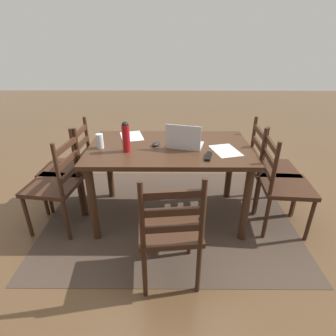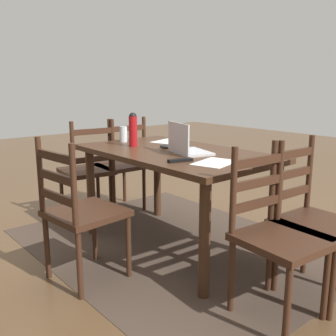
{
  "view_description": "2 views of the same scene",
  "coord_description": "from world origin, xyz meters",
  "px_view_note": "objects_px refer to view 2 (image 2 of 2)",
  "views": [
    {
      "loc": [
        0.0,
        2.33,
        1.7
      ],
      "look_at": [
        0.02,
        0.06,
        0.58
      ],
      "focal_mm": 28.86,
      "sensor_mm": 36.0,
      "label": 1
    },
    {
      "loc": [
        -2.17,
        1.92,
        1.28
      ],
      "look_at": [
        -0.03,
        0.1,
        0.66
      ],
      "focal_mm": 41.71,
      "sensor_mm": 36.0,
      "label": 2
    }
  ],
  "objects_px": {
    "chair_right_near": "(120,166)",
    "computer_mouse": "(166,146)",
    "water_bottle": "(133,129)",
    "chair_left_near": "(311,221)",
    "tv_remote": "(180,160)",
    "dining_table": "(175,164)",
    "drinking_glass": "(123,134)",
    "chair_left_far": "(277,235)",
    "chair_far_head": "(81,213)",
    "chair_right_far": "(88,171)",
    "laptop": "(186,146)"
  },
  "relations": [
    {
      "from": "chair_right_near",
      "to": "tv_remote",
      "type": "height_order",
      "value": "chair_right_near"
    },
    {
      "from": "chair_right_near",
      "to": "chair_left_far",
      "type": "height_order",
      "value": "same"
    },
    {
      "from": "chair_left_far",
      "to": "tv_remote",
      "type": "relative_size",
      "value": 5.59
    },
    {
      "from": "dining_table",
      "to": "tv_remote",
      "type": "distance_m",
      "value": 0.43
    },
    {
      "from": "chair_right_near",
      "to": "computer_mouse",
      "type": "relative_size",
      "value": 9.5
    },
    {
      "from": "chair_left_far",
      "to": "tv_remote",
      "type": "xyz_separation_m",
      "value": [
        0.71,
        0.08,
        0.32
      ]
    },
    {
      "from": "chair_right_near",
      "to": "computer_mouse",
      "type": "bearing_deg",
      "value": 170.04
    },
    {
      "from": "laptop",
      "to": "drinking_glass",
      "type": "distance_m",
      "value": 0.76
    },
    {
      "from": "dining_table",
      "to": "chair_right_far",
      "type": "distance_m",
      "value": 1.07
    },
    {
      "from": "chair_left_far",
      "to": "laptop",
      "type": "bearing_deg",
      "value": -9.58
    },
    {
      "from": "water_bottle",
      "to": "tv_remote",
      "type": "xyz_separation_m",
      "value": [
        -0.71,
        0.13,
        -0.13
      ]
    },
    {
      "from": "laptop",
      "to": "computer_mouse",
      "type": "xyz_separation_m",
      "value": [
        0.26,
        -0.03,
        -0.04
      ]
    },
    {
      "from": "computer_mouse",
      "to": "dining_table",
      "type": "bearing_deg",
      "value": -157.41
    },
    {
      "from": "chair_left_near",
      "to": "laptop",
      "type": "relative_size",
      "value": 2.58
    },
    {
      "from": "dining_table",
      "to": "tv_remote",
      "type": "xyz_separation_m",
      "value": [
        -0.33,
        0.25,
        0.11
      ]
    },
    {
      "from": "dining_table",
      "to": "water_bottle",
      "type": "xyz_separation_m",
      "value": [
        0.38,
        0.12,
        0.24
      ]
    },
    {
      "from": "chair_right_near",
      "to": "drinking_glass",
      "type": "bearing_deg",
      "value": 151.85
    },
    {
      "from": "dining_table",
      "to": "computer_mouse",
      "type": "height_order",
      "value": "computer_mouse"
    },
    {
      "from": "dining_table",
      "to": "chair_left_near",
      "type": "relative_size",
      "value": 1.58
    },
    {
      "from": "drinking_glass",
      "to": "tv_remote",
      "type": "height_order",
      "value": "drinking_glass"
    },
    {
      "from": "chair_far_head",
      "to": "laptop",
      "type": "height_order",
      "value": "laptop"
    },
    {
      "from": "laptop",
      "to": "dining_table",
      "type": "bearing_deg",
      "value": -8.52
    },
    {
      "from": "chair_right_near",
      "to": "water_bottle",
      "type": "distance_m",
      "value": 0.85
    },
    {
      "from": "chair_far_head",
      "to": "chair_right_far",
      "type": "xyz_separation_m",
      "value": [
        1.04,
        -0.63,
        0.0
      ]
    },
    {
      "from": "chair_left_near",
      "to": "tv_remote",
      "type": "distance_m",
      "value": 0.89
    },
    {
      "from": "drinking_glass",
      "to": "chair_far_head",
      "type": "bearing_deg",
      "value": 129.6
    },
    {
      "from": "chair_far_head",
      "to": "computer_mouse",
      "type": "relative_size",
      "value": 9.5
    },
    {
      "from": "water_bottle",
      "to": "computer_mouse",
      "type": "relative_size",
      "value": 2.72
    },
    {
      "from": "chair_right_far",
      "to": "tv_remote",
      "type": "xyz_separation_m",
      "value": [
        -1.37,
        0.07,
        0.32
      ]
    },
    {
      "from": "water_bottle",
      "to": "dining_table",
      "type": "bearing_deg",
      "value": -162.33
    },
    {
      "from": "chair_far_head",
      "to": "chair_left_near",
      "type": "distance_m",
      "value": 1.43
    },
    {
      "from": "chair_far_head",
      "to": "drinking_glass",
      "type": "relative_size",
      "value": 7.11
    },
    {
      "from": "dining_table",
      "to": "chair_right_near",
      "type": "bearing_deg",
      "value": -9.52
    },
    {
      "from": "chair_left_far",
      "to": "drinking_glass",
      "type": "bearing_deg",
      "value": -4.4
    },
    {
      "from": "chair_right_far",
      "to": "chair_left_far",
      "type": "relative_size",
      "value": 1.0
    },
    {
      "from": "chair_right_far",
      "to": "tv_remote",
      "type": "distance_m",
      "value": 1.41
    },
    {
      "from": "dining_table",
      "to": "chair_right_far",
      "type": "height_order",
      "value": "chair_right_far"
    },
    {
      "from": "water_bottle",
      "to": "chair_left_near",
      "type": "bearing_deg",
      "value": -168.1
    },
    {
      "from": "dining_table",
      "to": "drinking_glass",
      "type": "height_order",
      "value": "drinking_glass"
    },
    {
      "from": "chair_right_near",
      "to": "drinking_glass",
      "type": "relative_size",
      "value": 7.11
    },
    {
      "from": "chair_far_head",
      "to": "laptop",
      "type": "xyz_separation_m",
      "value": [
        -0.13,
        -0.79,
        0.37
      ]
    },
    {
      "from": "dining_table",
      "to": "chair_right_near",
      "type": "height_order",
      "value": "chair_right_near"
    },
    {
      "from": "tv_remote",
      "to": "dining_table",
      "type": "bearing_deg",
      "value": 157.39
    },
    {
      "from": "chair_right_far",
      "to": "laptop",
      "type": "bearing_deg",
      "value": -172.15
    },
    {
      "from": "dining_table",
      "to": "chair_right_far",
      "type": "bearing_deg",
      "value": 9.91
    },
    {
      "from": "laptop",
      "to": "drinking_glass",
      "type": "relative_size",
      "value": 2.75
    },
    {
      "from": "chair_right_far",
      "to": "chair_left_far",
      "type": "xyz_separation_m",
      "value": [
        -2.08,
        -0.01,
        0.0
      ]
    },
    {
      "from": "chair_right_near",
      "to": "water_bottle",
      "type": "relative_size",
      "value": 3.5
    },
    {
      "from": "chair_left_near",
      "to": "drinking_glass",
      "type": "relative_size",
      "value": 7.11
    },
    {
      "from": "chair_left_far",
      "to": "chair_right_far",
      "type": "bearing_deg",
      "value": 0.24
    }
  ]
}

